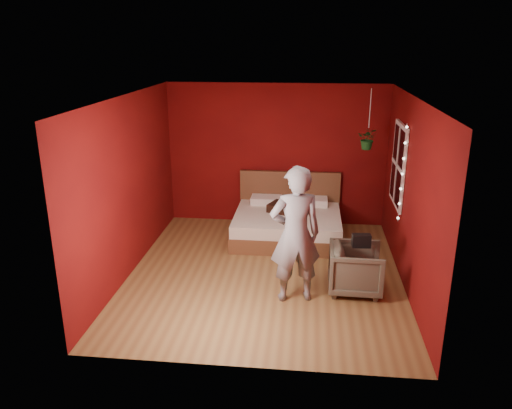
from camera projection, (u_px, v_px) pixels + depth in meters
The scene contains 10 objects.
floor at pixel (265, 273), 7.47m from camera, with size 4.50×4.50×0.00m, color olive.
room_walls at pixel (265, 165), 6.93m from camera, with size 4.04×4.54×2.62m.
window at pixel (398, 165), 7.64m from camera, with size 0.05×0.97×1.27m.
fairy_lights at pixel (402, 174), 7.15m from camera, with size 0.04×0.04×1.45m.
bed at pixel (288, 223), 8.77m from camera, with size 1.85×1.57×1.02m.
person at pixel (295, 235), 6.46m from camera, with size 0.68×0.44×1.85m, color slate.
armchair at pixel (356, 269), 6.86m from camera, with size 0.71×0.73×0.66m, color #5D5C49.
handbag at pixel (361, 241), 6.74m from camera, with size 0.25×0.12×0.18m, color black.
throw_pillow at pixel (281, 207), 8.73m from camera, with size 0.39×0.39×0.14m, color black.
hanging_plant at pixel (368, 139), 8.06m from camera, with size 0.36×0.33×0.97m.
Camera 1 is at (0.59, -6.73, 3.36)m, focal length 35.00 mm.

